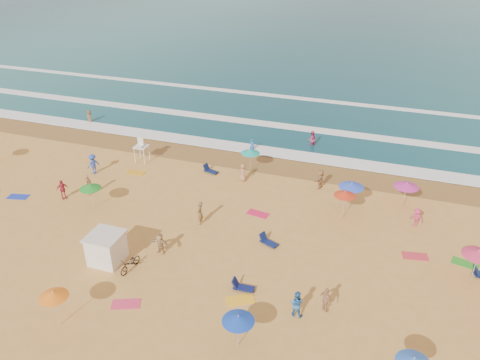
% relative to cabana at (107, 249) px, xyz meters
% --- Properties ---
extents(ground, '(220.00, 220.00, 0.00)m').
position_rel_cabana_xyz_m(ground, '(4.72, 5.06, -1.00)').
color(ground, gold).
rests_on(ground, ground).
extents(ocean, '(220.00, 140.00, 0.18)m').
position_rel_cabana_xyz_m(ocean, '(4.72, 89.06, -1.00)').
color(ocean, '#0C4756').
rests_on(ocean, ground).
extents(wet_sand, '(220.00, 220.00, 0.00)m').
position_rel_cabana_xyz_m(wet_sand, '(4.72, 17.56, -0.99)').
color(wet_sand, olive).
rests_on(wet_sand, ground).
extents(surf_foam, '(200.00, 18.70, 0.05)m').
position_rel_cabana_xyz_m(surf_foam, '(4.72, 26.38, -0.90)').
color(surf_foam, white).
rests_on(surf_foam, ground).
extents(cabana, '(2.00, 2.00, 2.00)m').
position_rel_cabana_xyz_m(cabana, '(0.00, 0.00, 0.00)').
color(cabana, white).
rests_on(cabana, ground).
extents(cabana_roof, '(2.20, 2.20, 0.12)m').
position_rel_cabana_xyz_m(cabana_roof, '(0.00, 0.00, 1.06)').
color(cabana_roof, silver).
rests_on(cabana_roof, cabana).
extents(bicycle, '(0.93, 1.99, 1.00)m').
position_rel_cabana_xyz_m(bicycle, '(1.90, -0.30, -0.50)').
color(bicycle, black).
rests_on(bicycle, ground).
extents(lifeguard_stand, '(1.20, 1.20, 2.10)m').
position_rel_cabana_xyz_m(lifeguard_stand, '(-5.36, 14.20, 0.05)').
color(lifeguard_stand, white).
rests_on(lifeguard_stand, ground).
extents(beach_umbrellas, '(66.10, 25.41, 0.79)m').
position_rel_cabana_xyz_m(beach_umbrellas, '(6.49, 4.79, 1.11)').
color(beach_umbrellas, '#C82C8D').
rests_on(beach_umbrellas, ground).
extents(loungers, '(53.57, 21.62, 0.34)m').
position_rel_cabana_xyz_m(loungers, '(7.53, 1.79, -0.83)').
color(loungers, '#0F144B').
rests_on(loungers, ground).
extents(towels, '(36.43, 23.95, 0.03)m').
position_rel_cabana_xyz_m(towels, '(5.39, 1.23, -0.98)').
color(towels, '#AE1E15').
rests_on(towels, ground).
extents(beachgoers, '(52.63, 28.53, 2.13)m').
position_rel_cabana_xyz_m(beachgoers, '(3.87, 10.22, -0.20)').
color(beachgoers, brown).
rests_on(beachgoers, ground).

